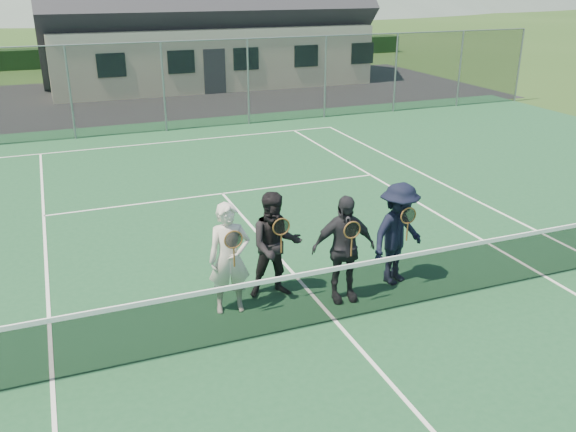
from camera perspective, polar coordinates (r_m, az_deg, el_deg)
name	(u,v)px	position (r m, az deg, el deg)	size (l,w,h in m)	color
ground	(138,99)	(28.00, -13.84, 10.59)	(220.00, 220.00, 0.00)	#284619
court_surface	(335,322)	(9.57, 4.46, -9.86)	(30.00, 30.00, 0.02)	#1C4C2B
tarmac_carpark	(41,105)	(27.77, -22.12, 9.57)	(40.00, 12.00, 0.01)	black
hedge_row	(107,56)	(39.73, -16.55, 14.19)	(40.00, 1.20, 1.10)	black
court_markings	(335,321)	(9.56, 4.46, -9.78)	(11.03, 23.83, 0.01)	white
tennis_net	(336,292)	(9.30, 4.55, -7.07)	(11.68, 0.08, 1.10)	slate
perimeter_fence	(163,87)	(21.41, -11.57, 11.75)	(30.07, 0.07, 3.02)	slate
player_a	(229,259)	(9.46, -5.51, -3.98)	(0.71, 0.54, 1.80)	beige
player_b	(275,245)	(9.88, -1.18, -2.76)	(0.97, 0.81, 1.80)	black
player_c	(343,249)	(9.80, 5.21, -3.06)	(1.10, 0.57, 1.80)	#25252B
player_d	(398,234)	(10.48, 10.25, -1.65)	(1.32, 1.03, 1.80)	black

